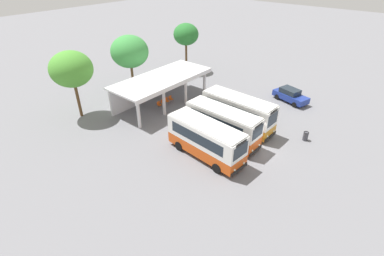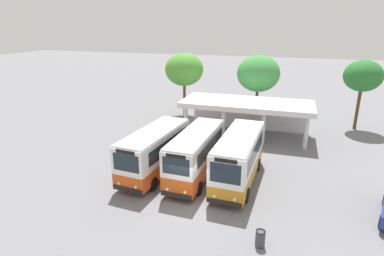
{
  "view_description": "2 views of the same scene",
  "coord_description": "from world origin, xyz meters",
  "px_view_note": "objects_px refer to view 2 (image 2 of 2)",
  "views": [
    {
      "loc": [
        -20.15,
        -8.81,
        15.38
      ],
      "look_at": [
        -2.56,
        5.79,
        1.51
      ],
      "focal_mm": 26.72,
      "sensor_mm": 36.0,
      "label": 1
    },
    {
      "loc": [
        5.37,
        -16.02,
        10.55
      ],
      "look_at": [
        -1.86,
        6.9,
        2.55
      ],
      "focal_mm": 29.84,
      "sensor_mm": 36.0,
      "label": 2
    }
  ],
  "objects_px": {
    "city_bus_nearest_orange": "(155,150)",
    "city_bus_middle_cream": "(239,157)",
    "waiting_chair_middle_seat": "(247,132)",
    "litter_bin_apron": "(260,239)",
    "waiting_chair_end_by_column": "(233,130)",
    "waiting_chair_second_from_end": "(240,131)",
    "city_bus_second_in_row": "(196,153)",
    "waiting_chair_fourth_seat": "(254,132)"
  },
  "relations": [
    {
      "from": "waiting_chair_middle_seat",
      "to": "waiting_chair_fourth_seat",
      "type": "bearing_deg",
      "value": -0.36
    },
    {
      "from": "waiting_chair_fourth_seat",
      "to": "city_bus_second_in_row",
      "type": "bearing_deg",
      "value": -107.04
    },
    {
      "from": "city_bus_middle_cream",
      "to": "waiting_chair_end_by_column",
      "type": "height_order",
      "value": "city_bus_middle_cream"
    },
    {
      "from": "city_bus_middle_cream",
      "to": "litter_bin_apron",
      "type": "bearing_deg",
      "value": -70.91
    },
    {
      "from": "waiting_chair_second_from_end",
      "to": "waiting_chair_fourth_seat",
      "type": "xyz_separation_m",
      "value": [
        1.33,
        -0.01,
        0.0
      ]
    },
    {
      "from": "waiting_chair_middle_seat",
      "to": "litter_bin_apron",
      "type": "relative_size",
      "value": 0.96
    },
    {
      "from": "waiting_chair_end_by_column",
      "to": "litter_bin_apron",
      "type": "height_order",
      "value": "litter_bin_apron"
    },
    {
      "from": "city_bus_nearest_orange",
      "to": "waiting_chair_end_by_column",
      "type": "bearing_deg",
      "value": 68.27
    },
    {
      "from": "city_bus_nearest_orange",
      "to": "litter_bin_apron",
      "type": "xyz_separation_m",
      "value": [
        8.17,
        -5.9,
        -1.36
      ]
    },
    {
      "from": "city_bus_nearest_orange",
      "to": "litter_bin_apron",
      "type": "bearing_deg",
      "value": -35.86
    },
    {
      "from": "city_bus_middle_cream",
      "to": "waiting_chair_middle_seat",
      "type": "distance_m",
      "value": 9.46
    },
    {
      "from": "city_bus_middle_cream",
      "to": "waiting_chair_middle_seat",
      "type": "bearing_deg",
      "value": 94.51
    },
    {
      "from": "waiting_chair_middle_seat",
      "to": "litter_bin_apron",
      "type": "xyz_separation_m",
      "value": [
        2.94,
        -15.71,
        -0.07
      ]
    },
    {
      "from": "city_bus_middle_cream",
      "to": "litter_bin_apron",
      "type": "relative_size",
      "value": 8.66
    },
    {
      "from": "city_bus_middle_cream",
      "to": "waiting_chair_end_by_column",
      "type": "bearing_deg",
      "value": 102.52
    },
    {
      "from": "waiting_chair_middle_seat",
      "to": "waiting_chair_fourth_seat",
      "type": "distance_m",
      "value": 0.67
    },
    {
      "from": "city_bus_second_in_row",
      "to": "litter_bin_apron",
      "type": "xyz_separation_m",
      "value": [
        5.19,
        -6.21,
        -1.39
      ]
    },
    {
      "from": "city_bus_second_in_row",
      "to": "city_bus_middle_cream",
      "type": "xyz_separation_m",
      "value": [
        2.98,
        0.16,
        0.03
      ]
    },
    {
      "from": "city_bus_second_in_row",
      "to": "waiting_chair_end_by_column",
      "type": "xyz_separation_m",
      "value": [
        0.91,
        9.47,
        -1.32
      ]
    },
    {
      "from": "waiting_chair_second_from_end",
      "to": "city_bus_middle_cream",
      "type": "bearing_deg",
      "value": -81.46
    },
    {
      "from": "litter_bin_apron",
      "to": "waiting_chair_end_by_column",
      "type": "bearing_deg",
      "value": 105.24
    },
    {
      "from": "city_bus_second_in_row",
      "to": "waiting_chair_second_from_end",
      "type": "xyz_separation_m",
      "value": [
        1.58,
        9.5,
        -1.32
      ]
    },
    {
      "from": "city_bus_nearest_orange",
      "to": "waiting_chair_middle_seat",
      "type": "relative_size",
      "value": 8.79
    },
    {
      "from": "waiting_chair_end_by_column",
      "to": "city_bus_middle_cream",
      "type": "bearing_deg",
      "value": -77.48
    },
    {
      "from": "city_bus_second_in_row",
      "to": "litter_bin_apron",
      "type": "distance_m",
      "value": 8.21
    },
    {
      "from": "waiting_chair_middle_seat",
      "to": "litter_bin_apron",
      "type": "height_order",
      "value": "litter_bin_apron"
    },
    {
      "from": "waiting_chair_middle_seat",
      "to": "waiting_chair_fourth_seat",
      "type": "height_order",
      "value": "same"
    },
    {
      "from": "city_bus_middle_cream",
      "to": "waiting_chair_second_from_end",
      "type": "distance_m",
      "value": 9.54
    },
    {
      "from": "waiting_chair_end_by_column",
      "to": "waiting_chair_second_from_end",
      "type": "relative_size",
      "value": 1.0
    },
    {
      "from": "waiting_chair_end_by_column",
      "to": "waiting_chair_middle_seat",
      "type": "height_order",
      "value": "same"
    },
    {
      "from": "city_bus_nearest_orange",
      "to": "litter_bin_apron",
      "type": "distance_m",
      "value": 10.17
    },
    {
      "from": "waiting_chair_second_from_end",
      "to": "city_bus_nearest_orange",
      "type": "bearing_deg",
      "value": -114.94
    },
    {
      "from": "litter_bin_apron",
      "to": "city_bus_nearest_orange",
      "type": "bearing_deg",
      "value": 144.14
    },
    {
      "from": "city_bus_second_in_row",
      "to": "city_bus_nearest_orange",
      "type": "bearing_deg",
      "value": -174.13
    },
    {
      "from": "city_bus_second_in_row",
      "to": "city_bus_middle_cream",
      "type": "relative_size",
      "value": 0.97
    },
    {
      "from": "waiting_chair_end_by_column",
      "to": "litter_bin_apron",
      "type": "distance_m",
      "value": 16.25
    },
    {
      "from": "city_bus_nearest_orange",
      "to": "waiting_chair_middle_seat",
      "type": "height_order",
      "value": "city_bus_nearest_orange"
    },
    {
      "from": "litter_bin_apron",
      "to": "waiting_chair_middle_seat",
      "type": "bearing_deg",
      "value": 100.61
    },
    {
      "from": "city_bus_nearest_orange",
      "to": "city_bus_middle_cream",
      "type": "distance_m",
      "value": 5.98
    },
    {
      "from": "city_bus_second_in_row",
      "to": "waiting_chair_second_from_end",
      "type": "bearing_deg",
      "value": 80.56
    },
    {
      "from": "waiting_chair_end_by_column",
      "to": "waiting_chair_second_from_end",
      "type": "height_order",
      "value": "same"
    },
    {
      "from": "city_bus_nearest_orange",
      "to": "city_bus_middle_cream",
      "type": "xyz_separation_m",
      "value": [
        5.96,
        0.47,
        0.06
      ]
    }
  ]
}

